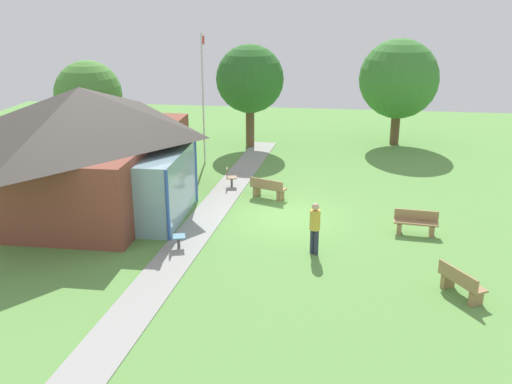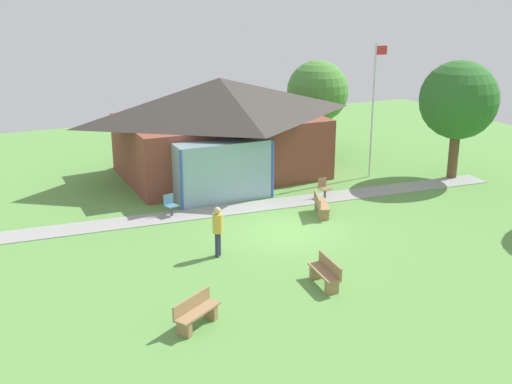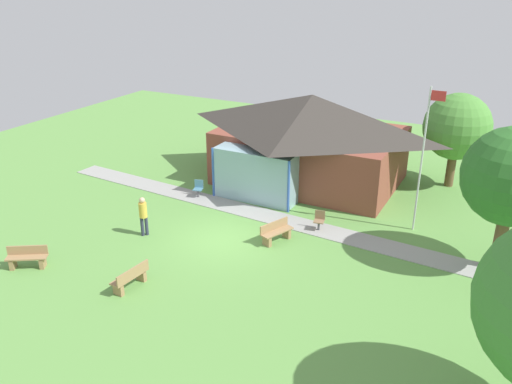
{
  "view_description": "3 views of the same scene",
  "coord_description": "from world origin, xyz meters",
  "px_view_note": "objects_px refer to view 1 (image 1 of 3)",
  "views": [
    {
      "loc": [
        -20.6,
        -1.67,
        8.01
      ],
      "look_at": [
        -0.82,
        1.02,
        1.21
      ],
      "focal_mm": 41.16,
      "sensor_mm": 36.0,
      "label": 1
    },
    {
      "loc": [
        -10.43,
        -19.91,
        8.67
      ],
      "look_at": [
        -0.64,
        1.31,
        1.19
      ],
      "focal_mm": 45.36,
      "sensor_mm": 36.0,
      "label": 2
    },
    {
      "loc": [
        10.21,
        -16.71,
        10.43
      ],
      "look_at": [
        0.12,
        2.67,
        1.19
      ],
      "focal_mm": 36.96,
      "sensor_mm": 36.0,
      "label": 3
    }
  ],
  "objects_px": {
    "pavilion": "(87,144)",
    "patio_chair_lawn_spare": "(230,178)",
    "flagpole": "(203,94)",
    "bench_rear_near_path": "(268,189)",
    "patio_chair_west": "(176,237)",
    "visitor_strolling_lawn": "(315,224)",
    "bench_front_center": "(416,223)",
    "tree_behind_pavilion_right": "(88,95)",
    "tree_east_hedge": "(250,79)",
    "tree_far_east": "(399,79)",
    "bench_front_left": "(461,283)"
  },
  "relations": [
    {
      "from": "flagpole",
      "to": "bench_rear_near_path",
      "type": "distance_m",
      "value": 6.82
    },
    {
      "from": "flagpole",
      "to": "patio_chair_west",
      "type": "distance_m",
      "value": 10.78
    },
    {
      "from": "pavilion",
      "to": "flagpole",
      "type": "bearing_deg",
      "value": -26.98
    },
    {
      "from": "patio_chair_west",
      "to": "visitor_strolling_lawn",
      "type": "bearing_deg",
      "value": 76.09
    },
    {
      "from": "tree_far_east",
      "to": "bench_rear_near_path",
      "type": "bearing_deg",
      "value": 149.32
    },
    {
      "from": "patio_chair_lawn_spare",
      "to": "tree_behind_pavilion_right",
      "type": "relative_size",
      "value": 0.18
    },
    {
      "from": "bench_front_left",
      "to": "bench_rear_near_path",
      "type": "distance_m",
      "value": 9.71
    },
    {
      "from": "pavilion",
      "to": "patio_chair_west",
      "type": "bearing_deg",
      "value": -130.95
    },
    {
      "from": "tree_east_hedge",
      "to": "pavilion",
      "type": "bearing_deg",
      "value": 152.88
    },
    {
      "from": "flagpole",
      "to": "pavilion",
      "type": "bearing_deg",
      "value": 153.02
    },
    {
      "from": "pavilion",
      "to": "patio_chair_lawn_spare",
      "type": "distance_m",
      "value": 6.13
    },
    {
      "from": "patio_chair_lawn_spare",
      "to": "tree_east_hedge",
      "type": "bearing_deg",
      "value": 170.48
    },
    {
      "from": "patio_chair_west",
      "to": "tree_east_hedge",
      "type": "xyz_separation_m",
      "value": [
        13.69,
        -0.45,
        3.25
      ]
    },
    {
      "from": "flagpole",
      "to": "bench_rear_near_path",
      "type": "xyz_separation_m",
      "value": [
        -4.86,
        -3.71,
        -3.02
      ]
    },
    {
      "from": "pavilion",
      "to": "bench_rear_near_path",
      "type": "relative_size",
      "value": 6.43
    },
    {
      "from": "bench_front_left",
      "to": "tree_east_hedge",
      "type": "height_order",
      "value": "tree_east_hedge"
    },
    {
      "from": "visitor_strolling_lawn",
      "to": "bench_front_center",
      "type": "bearing_deg",
      "value": 71.71
    },
    {
      "from": "tree_far_east",
      "to": "patio_chair_west",
      "type": "bearing_deg",
      "value": 151.63
    },
    {
      "from": "tree_far_east",
      "to": "tree_east_hedge",
      "type": "height_order",
      "value": "tree_far_east"
    },
    {
      "from": "bench_rear_near_path",
      "to": "tree_east_hedge",
      "type": "height_order",
      "value": "tree_east_hedge"
    },
    {
      "from": "tree_far_east",
      "to": "tree_east_hedge",
      "type": "bearing_deg",
      "value": 102.1
    },
    {
      "from": "patio_chair_lawn_spare",
      "to": "tree_east_hedge",
      "type": "relative_size",
      "value": 0.16
    },
    {
      "from": "patio_chair_lawn_spare",
      "to": "patio_chair_west",
      "type": "bearing_deg",
      "value": -16.03
    },
    {
      "from": "pavilion",
      "to": "visitor_strolling_lawn",
      "type": "distance_m",
      "value": 9.87
    },
    {
      "from": "flagpole",
      "to": "tree_behind_pavilion_right",
      "type": "relative_size",
      "value": 1.29
    },
    {
      "from": "flagpole",
      "to": "visitor_strolling_lawn",
      "type": "xyz_separation_m",
      "value": [
        -10.04,
        -5.82,
        -2.4
      ]
    },
    {
      "from": "patio_chair_west",
      "to": "visitor_strolling_lawn",
      "type": "height_order",
      "value": "visitor_strolling_lawn"
    },
    {
      "from": "visitor_strolling_lawn",
      "to": "tree_far_east",
      "type": "xyz_separation_m",
      "value": [
        15.15,
        -3.81,
        2.58
      ]
    },
    {
      "from": "bench_front_center",
      "to": "tree_east_hedge",
      "type": "relative_size",
      "value": 0.28
    },
    {
      "from": "pavilion",
      "to": "patio_chair_west",
      "type": "distance_m",
      "value": 6.34
    },
    {
      "from": "pavilion",
      "to": "tree_behind_pavilion_right",
      "type": "xyz_separation_m",
      "value": [
        6.84,
        2.77,
        0.75
      ]
    },
    {
      "from": "visitor_strolling_lawn",
      "to": "tree_east_hedge",
      "type": "bearing_deg",
      "value": 146.7
    },
    {
      "from": "patio_chair_lawn_spare",
      "to": "tree_behind_pavilion_right",
      "type": "distance_m",
      "value": 9.36
    },
    {
      "from": "pavilion",
      "to": "bench_front_center",
      "type": "distance_m",
      "value": 12.73
    },
    {
      "from": "pavilion",
      "to": "bench_front_center",
      "type": "bearing_deg",
      "value": -97.26
    },
    {
      "from": "visitor_strolling_lawn",
      "to": "tree_far_east",
      "type": "distance_m",
      "value": 15.83
    },
    {
      "from": "bench_front_center",
      "to": "bench_front_left",
      "type": "bearing_deg",
      "value": 104.51
    },
    {
      "from": "tree_behind_pavilion_right",
      "to": "bench_front_left",
      "type": "bearing_deg",
      "value": -128.8
    },
    {
      "from": "bench_front_left",
      "to": "patio_chair_lawn_spare",
      "type": "distance_m",
      "value": 11.79
    },
    {
      "from": "tree_far_east",
      "to": "pavilion",
      "type": "bearing_deg",
      "value": 131.66
    },
    {
      "from": "patio_chair_lawn_spare",
      "to": "bench_front_center",
      "type": "bearing_deg",
      "value": 49.01
    },
    {
      "from": "bench_rear_near_path",
      "to": "tree_far_east",
      "type": "relative_size",
      "value": 0.27
    },
    {
      "from": "pavilion",
      "to": "patio_chair_lawn_spare",
      "type": "bearing_deg",
      "value": -62.57
    },
    {
      "from": "flagpole",
      "to": "patio_chair_lawn_spare",
      "type": "bearing_deg",
      "value": -152.19
    },
    {
      "from": "bench_front_center",
      "to": "tree_far_east",
      "type": "xyz_separation_m",
      "value": [
        13.02,
        -0.37,
        3.2
      ]
    },
    {
      "from": "pavilion",
      "to": "visitor_strolling_lawn",
      "type": "height_order",
      "value": "pavilion"
    },
    {
      "from": "patio_chair_lawn_spare",
      "to": "visitor_strolling_lawn",
      "type": "relative_size",
      "value": 0.49
    },
    {
      "from": "visitor_strolling_lawn",
      "to": "tree_behind_pavilion_right",
      "type": "height_order",
      "value": "tree_behind_pavilion_right"
    },
    {
      "from": "bench_front_center",
      "to": "tree_behind_pavilion_right",
      "type": "xyz_separation_m",
      "value": [
        8.43,
        15.24,
        2.76
      ]
    },
    {
      "from": "bench_front_center",
      "to": "bench_rear_near_path",
      "type": "height_order",
      "value": "same"
    }
  ]
}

